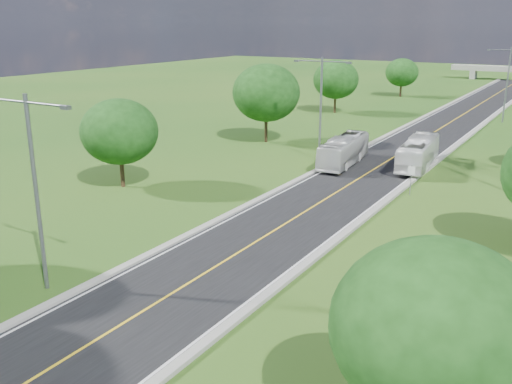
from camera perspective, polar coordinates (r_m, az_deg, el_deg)
ground at (r=68.85m, az=16.21°, el=4.96°), size 260.00×260.00×0.00m
road at (r=74.56m, az=17.45°, el=5.75°), size 8.00×150.00×0.06m
curb_left at (r=75.64m, az=14.33°, el=6.20°), size 0.50×150.00×0.22m
curb_right at (r=73.68m, az=20.66°, el=5.38°), size 0.50×150.00×0.22m
speed_limit_sign at (r=46.43m, az=15.25°, el=1.60°), size 0.55×0.09×2.40m
streetlight_near_left at (r=29.83m, az=-21.28°, el=1.38°), size 5.90×0.25×10.00m
streetlight_mid_left at (r=55.89m, az=6.50°, el=9.11°), size 5.90×0.25×10.00m
streetlight_far_right at (r=84.41m, az=23.87°, el=10.37°), size 5.90×0.25×10.00m
tree_lb at (r=47.79m, az=-13.50°, el=5.89°), size 6.30×6.30×7.33m
tree_lc at (r=64.46m, az=1.03°, el=9.89°), size 7.56×7.56×8.79m
tree_ld at (r=86.78m, az=7.99°, el=11.08°), size 6.72×6.72×7.82m
tree_le at (r=108.45m, az=14.38°, el=11.50°), size 5.88×5.88×6.84m
tree_ra at (r=17.87m, az=17.57°, el=-12.91°), size 6.30×6.30×7.33m
bus_outbound at (r=55.49m, az=15.92°, el=3.80°), size 3.31×10.12×2.77m
bus_inbound at (r=55.13m, az=8.78°, el=4.12°), size 3.16×9.84×2.69m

